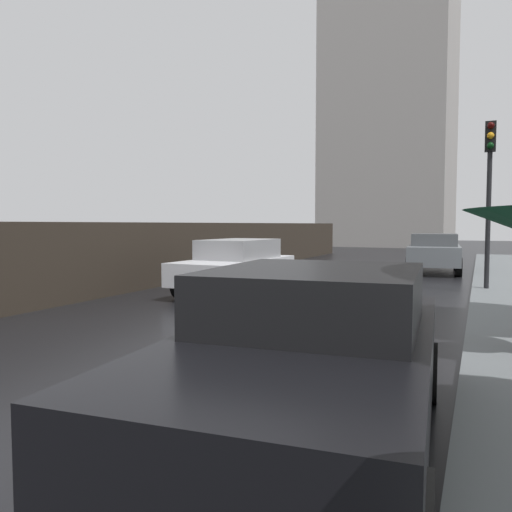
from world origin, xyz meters
TOP-DOWN VIEW (x-y plane):
  - car_grey_near_kerb at (2.63, 19.01)m, footprint 2.05×3.91m
  - car_white_mid_road at (-1.61, 11.02)m, footprint 1.85×4.19m
  - car_black_far_ahead at (2.97, 3.01)m, footprint 2.11×4.41m
  - traffic_light at (4.35, 13.53)m, footprint 0.26×0.39m
  - distant_tower at (-2.92, 41.62)m, footprint 10.42×6.96m

SIDE VIEW (x-z plane):
  - car_black_far_ahead at x=2.97m, z-range 0.02..1.45m
  - car_white_mid_road at x=-1.61m, z-range 0.05..1.44m
  - car_grey_near_kerb at x=2.63m, z-range 0.03..1.47m
  - traffic_light at x=4.35m, z-range 0.97..5.21m
  - distant_tower at x=-2.92m, z-range -1.59..29.87m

